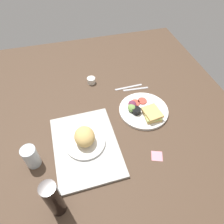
% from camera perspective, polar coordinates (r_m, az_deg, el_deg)
% --- Properties ---
extents(ground_plane, '(1.90, 1.50, 0.03)m').
position_cam_1_polar(ground_plane, '(1.24, 1.58, -2.08)').
color(ground_plane, '#4C3828').
extents(serving_tray, '(0.46, 0.34, 0.02)m').
position_cam_1_polar(serving_tray, '(1.11, -7.17, -9.26)').
color(serving_tray, '#B2B2AD').
rests_on(serving_tray, ground_plane).
extents(bread_plate_near, '(0.21, 0.21, 0.10)m').
position_cam_1_polar(bread_plate_near, '(1.09, -7.48, -7.29)').
color(bread_plate_near, white).
rests_on(bread_plate_near, serving_tray).
extents(plate_with_salad, '(0.30, 0.30, 0.05)m').
position_cam_1_polar(plate_with_salad, '(1.26, 8.62, 0.47)').
color(plate_with_salad, white).
rests_on(plate_with_salad, ground_plane).
extents(drinking_glass, '(0.07, 0.07, 0.12)m').
position_cam_1_polar(drinking_glass, '(1.08, -21.32, -11.37)').
color(drinking_glass, silver).
rests_on(drinking_glass, ground_plane).
extents(soda_bottle, '(0.06, 0.06, 0.23)m').
position_cam_1_polar(soda_bottle, '(0.90, -15.69, -22.07)').
color(soda_bottle, black).
rests_on(soda_bottle, ground_plane).
extents(espresso_cup, '(0.06, 0.06, 0.04)m').
position_cam_1_polar(espresso_cup, '(1.45, -5.71, 8.60)').
color(espresso_cup, silver).
rests_on(espresso_cup, ground_plane).
extents(fork, '(0.03, 0.17, 0.01)m').
position_cam_1_polar(fork, '(1.41, 6.51, 6.32)').
color(fork, '#B7B7BC').
rests_on(fork, ground_plane).
extents(knife, '(0.02, 0.19, 0.01)m').
position_cam_1_polar(knife, '(1.42, 4.58, 6.85)').
color(knife, '#B7B7BC').
rests_on(knife, ground_plane).
extents(sticky_note, '(0.07, 0.07, 0.00)m').
position_cam_1_polar(sticky_note, '(1.11, 12.23, -11.71)').
color(sticky_note, pink).
rests_on(sticky_note, ground_plane).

